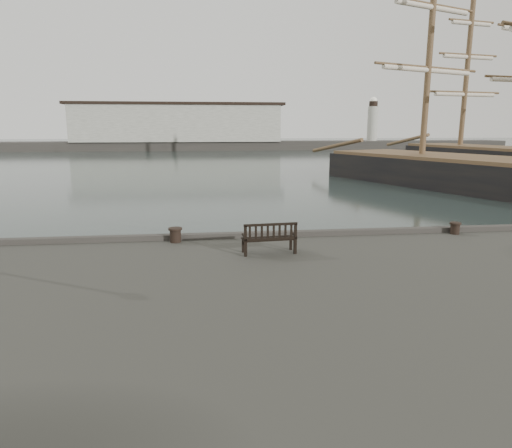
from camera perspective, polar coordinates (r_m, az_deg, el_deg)
The scene contains 5 objects.
ground at distance 16.41m, azimuth 4.00°, elevation -6.72°, with size 400.00×400.00×0.00m, color black.
breakwater at distance 107.26m, azimuth -7.88°, elevation 11.42°, with size 140.00×9.50×12.20m.
bench at distance 13.63m, azimuth 1.64°, elevation -2.47°, with size 1.64×0.68×0.92m.
bollard_left at distance 15.18m, azimuth -10.04°, elevation -1.37°, with size 0.45×0.45×0.48m, color black.
bollard_right at distance 17.56m, azimuth 23.62°, elevation -0.49°, with size 0.39×0.39×0.41m, color black.
Camera 1 is at (-2.99, -15.25, 5.27)m, focal length 32.00 mm.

